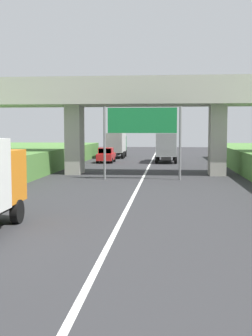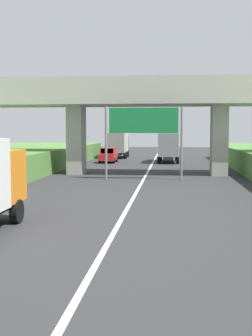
{
  "view_description": "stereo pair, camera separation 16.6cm",
  "coord_description": "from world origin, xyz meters",
  "px_view_note": "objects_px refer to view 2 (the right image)",
  "views": [
    {
      "loc": [
        1.88,
        0.85,
        3.72
      ],
      "look_at": [
        0.0,
        20.83,
        2.0
      ],
      "focal_mm": 46.76,
      "sensor_mm": 36.0,
      "label": 1
    },
    {
      "loc": [
        2.05,
        0.87,
        3.72
      ],
      "look_at": [
        0.0,
        20.83,
        2.0
      ],
      "focal_mm": 46.76,
      "sensor_mm": 36.0,
      "label": 2
    }
  ],
  "objects_px": {
    "truck_silver": "(168,146)",
    "truck_green": "(119,144)",
    "overhead_highway_sign": "(144,125)",
    "car_red": "(108,155)"
  },
  "relations": [
    {
      "from": "truck_green",
      "to": "overhead_highway_sign",
      "type": "bearing_deg",
      "value": -79.25
    },
    {
      "from": "car_red",
      "to": "overhead_highway_sign",
      "type": "bearing_deg",
      "value": -73.42
    },
    {
      "from": "overhead_highway_sign",
      "to": "truck_silver",
      "type": "xyz_separation_m",
      "value": [
        1.78,
        18.67,
        -2.17
      ]
    },
    {
      "from": "overhead_highway_sign",
      "to": "truck_green",
      "type": "bearing_deg",
      "value": 100.75
    },
    {
      "from": "overhead_highway_sign",
      "to": "truck_green",
      "type": "xyz_separation_m",
      "value": [
        -5.05,
        26.59,
        -2.17
      ]
    },
    {
      "from": "truck_green",
      "to": "truck_silver",
      "type": "bearing_deg",
      "value": -49.23
    },
    {
      "from": "overhead_highway_sign",
      "to": "truck_green",
      "type": "height_order",
      "value": "overhead_highway_sign"
    },
    {
      "from": "truck_silver",
      "to": "truck_green",
      "type": "distance_m",
      "value": 10.46
    },
    {
      "from": "truck_green",
      "to": "car_red",
      "type": "height_order",
      "value": "truck_green"
    },
    {
      "from": "truck_silver",
      "to": "car_red",
      "type": "height_order",
      "value": "truck_silver"
    }
  ]
}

